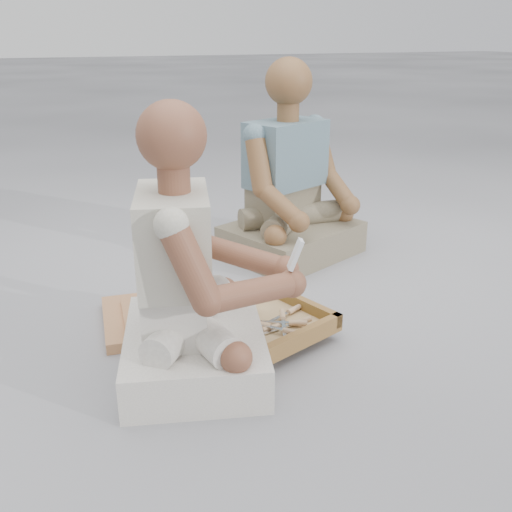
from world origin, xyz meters
name	(u,v)px	position (x,y,z in m)	size (l,w,h in m)	color
ground	(278,341)	(0.00, 0.00, 0.00)	(60.00, 60.00, 0.00)	#A3A2A8
carved_panel	(184,314)	(-0.28, 0.33, 0.02)	(0.65, 0.43, 0.04)	#AE6843
tool_tray	(254,327)	(-0.09, 0.03, 0.07)	(0.63, 0.57, 0.07)	brown
chisel_0	(287,331)	(-0.01, -0.08, 0.09)	(0.15, 0.19, 0.02)	silver
chisel_1	(248,328)	(-0.12, 0.01, 0.08)	(0.11, 0.21, 0.02)	silver
chisel_2	(299,322)	(0.08, -0.02, 0.07)	(0.22, 0.05, 0.02)	silver
chisel_3	(246,302)	(-0.05, 0.21, 0.08)	(0.12, 0.20, 0.02)	silver
chisel_4	(290,311)	(0.09, 0.07, 0.08)	(0.21, 0.10, 0.02)	silver
chisel_5	(283,318)	(0.03, 0.02, 0.09)	(0.10, 0.21, 0.02)	silver
chisel_6	(292,323)	(0.05, -0.03, 0.08)	(0.20, 0.12, 0.02)	silver
chisel_7	(261,348)	(-0.13, -0.14, 0.07)	(0.07, 0.22, 0.02)	silver
chisel_8	(256,324)	(-0.09, 0.02, 0.09)	(0.18, 0.16, 0.02)	silver
chisel_9	(237,312)	(-0.12, 0.14, 0.08)	(0.22, 0.08, 0.02)	silver
chisel_10	(266,329)	(-0.06, -0.02, 0.08)	(0.22, 0.03, 0.02)	silver
chisel_11	(219,312)	(-0.17, 0.19, 0.07)	(0.13, 0.20, 0.02)	silver
wood_chip_0	(201,334)	(-0.25, 0.17, 0.00)	(0.02, 0.01, 0.00)	tan
wood_chip_1	(289,300)	(0.20, 0.30, 0.00)	(0.02, 0.01, 0.00)	tan
wood_chip_2	(230,360)	(-0.22, -0.06, 0.00)	(0.02, 0.01, 0.00)	tan
wood_chip_3	(255,297)	(0.08, 0.40, 0.00)	(0.02, 0.01, 0.00)	tan
wood_chip_4	(182,314)	(-0.28, 0.36, 0.00)	(0.02, 0.01, 0.00)	tan
wood_chip_5	(291,320)	(0.12, 0.13, 0.00)	(0.02, 0.01, 0.00)	tan
wood_chip_6	(242,310)	(-0.03, 0.29, 0.00)	(0.02, 0.01, 0.00)	tan
wood_chip_7	(297,349)	(0.04, -0.08, 0.00)	(0.02, 0.01, 0.00)	tan
wood_chip_8	(163,338)	(-0.40, 0.19, 0.00)	(0.02, 0.01, 0.00)	tan
wood_chip_9	(255,297)	(0.07, 0.39, 0.00)	(0.02, 0.01, 0.00)	tan
wood_chip_10	(266,369)	(-0.13, -0.16, 0.00)	(0.02, 0.01, 0.00)	tan
craftsman	(191,287)	(-0.36, -0.06, 0.32)	(0.69, 0.71, 0.93)	silver
companion	(291,193)	(0.47, 0.83, 0.34)	(0.79, 0.71, 1.01)	#776E56
mobile_phone	(296,254)	(-0.04, -0.21, 0.44)	(0.06, 0.06, 0.10)	silver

